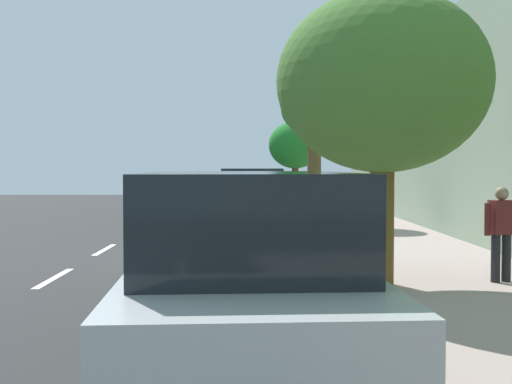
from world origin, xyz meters
name	(u,v)px	position (x,y,z in m)	size (l,w,h in m)	color
ground	(210,256)	(0.00, 0.00, 0.00)	(66.84, 66.84, 0.00)	#2A2A2A
sidewalk	(396,253)	(4.24, 0.00, 0.08)	(4.19, 41.78, 0.15)	#A8928B
curb_edge	(300,253)	(2.07, 0.00, 0.08)	(0.16, 41.78, 0.15)	gray
lane_stripe_centre	(83,262)	(-2.66, -0.89, 0.00)	(0.14, 40.00, 0.01)	white
lane_stripe_bike_edge	(236,256)	(0.60, 0.00, 0.00)	(0.12, 41.78, 0.01)	white
building_facade	(500,116)	(6.59, 0.00, 3.18)	(0.50, 41.78, 6.36)	gray
parked_suv_silver_nearest	(245,283)	(0.90, -9.37, 1.03)	(2.17, 4.80, 1.99)	#B7BABF
parked_sedan_tan_second	(247,237)	(0.87, -2.99, 0.75)	(1.98, 4.47, 1.52)	tan
parked_suv_white_mid	(252,202)	(0.97, 4.20, 1.03)	(1.97, 4.70, 1.99)	white
parked_sedan_black_far	(252,194)	(0.95, 16.26, 0.75)	(2.05, 4.50, 1.52)	black
bicycle_at_curb	(269,211)	(1.60, 9.69, 0.39)	(1.66, 0.73, 0.78)	black
cyclist_with_backpack	(275,193)	(1.82, 9.23, 1.07)	(0.51, 0.57, 1.75)	#C6B284
street_tree_mid_block	(383,83)	(3.03, -4.53, 3.36)	(3.38, 3.38, 4.67)	brown
street_tree_far_end	(314,112)	(3.03, 7.09, 3.84)	(2.23, 2.23, 4.78)	#4F4323
street_tree_corner	(295,145)	(3.03, 16.77, 3.06)	(2.54, 2.54, 4.06)	brown
pedestrian_on_phone	(501,229)	(5.04, -4.29, 1.03)	(0.60, 0.32, 1.56)	black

